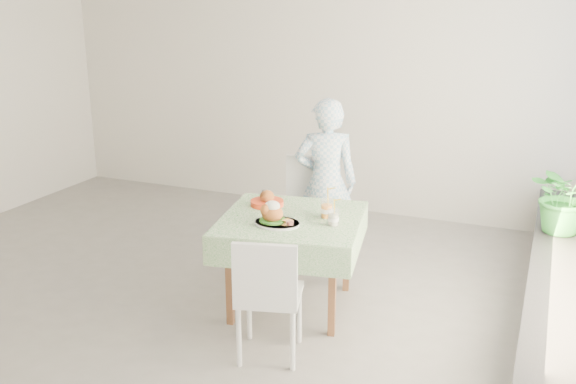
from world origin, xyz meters
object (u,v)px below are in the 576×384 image
at_px(chair_far, 308,233).
at_px(diner, 326,183).
at_px(cafe_table, 291,252).
at_px(potted_plant, 565,195).
at_px(main_dish, 275,217).
at_px(juice_cup_orange, 327,209).
at_px(chair_near, 270,319).

xyz_separation_m(chair_far, diner, (0.13, 0.09, 0.46)).
relative_size(cafe_table, potted_plant, 1.93).
distance_m(diner, main_dish, 1.11).
bearing_deg(main_dish, juice_cup_orange, 43.69).
bearing_deg(chair_near, juice_cup_orange, 82.50).
xyz_separation_m(main_dish, juice_cup_orange, (0.30, 0.29, 0.01)).
distance_m(chair_far, diner, 0.49).
relative_size(chair_near, main_dish, 2.53).
bearing_deg(potted_plant, chair_far, -170.61).
bearing_deg(chair_near, chair_far, 101.63).
height_order(chair_near, juice_cup_orange, juice_cup_orange).
distance_m(chair_far, potted_plant, 2.17).
bearing_deg(juice_cup_orange, potted_plant, 32.95).
bearing_deg(chair_far, diner, 36.41).
distance_m(chair_near, main_dish, 0.78).
height_order(chair_near, diner, diner).
distance_m(diner, potted_plant, 1.96).
relative_size(chair_far, chair_near, 1.11).
bearing_deg(juice_cup_orange, main_dish, -136.31).
relative_size(main_dish, juice_cup_orange, 1.23).
height_order(cafe_table, diner, diner).
distance_m(chair_near, potted_plant, 2.64).
xyz_separation_m(cafe_table, chair_near, (0.14, -0.73, -0.19)).
bearing_deg(cafe_table, main_dish, -105.45).
distance_m(cafe_table, juice_cup_orange, 0.44).
xyz_separation_m(chair_near, potted_plant, (1.76, 1.89, 0.54)).
relative_size(diner, potted_plant, 2.44).
relative_size(cafe_table, diner, 0.79).
relative_size(juice_cup_orange, potted_plant, 0.45).
height_order(diner, potted_plant, diner).
xyz_separation_m(cafe_table, chair_far, (-0.18, 0.82, -0.16)).
bearing_deg(chair_far, chair_near, -78.37).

